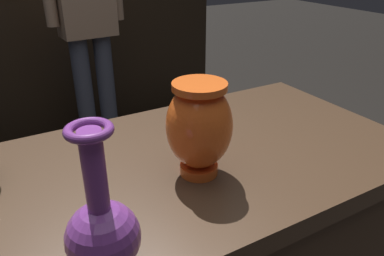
{
  "coord_description": "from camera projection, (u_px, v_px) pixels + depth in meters",
  "views": [
    {
      "loc": [
        -0.39,
        -0.71,
        1.28
      ],
      "look_at": [
        -0.0,
        -0.04,
        0.9
      ],
      "focal_mm": 35.02,
      "sensor_mm": 36.0,
      "label": 1
    }
  ],
  "objects": [
    {
      "name": "vase_tall_behind",
      "position": [
        102.0,
        229.0,
        0.59
      ],
      "size": [
        0.12,
        0.12,
        0.26
      ],
      "color": "#7A388E",
      "rests_on": "display_plinth"
    },
    {
      "name": "visitor_center_back",
      "position": [
        86.0,
        11.0,
        2.21
      ],
      "size": [
        0.47,
        0.2,
        1.59
      ],
      "rotation": [
        0.0,
        0.0,
        3.2
      ],
      "color": "#333847",
      "rests_on": "ground_plane"
    },
    {
      "name": "back_display_shelf",
      "position": [
        43.0,
        62.0,
        2.79
      ],
      "size": [
        2.6,
        0.4,
        0.99
      ],
      "color": "black",
      "rests_on": "ground_plane"
    },
    {
      "name": "vase_centerpiece",
      "position": [
        199.0,
        126.0,
        0.82
      ],
      "size": [
        0.15,
        0.15,
        0.22
      ],
      "color": "#E55B1E",
      "rests_on": "display_plinth"
    }
  ]
}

